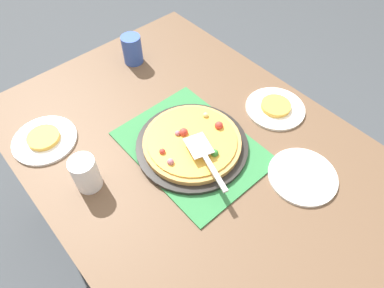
# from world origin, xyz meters

# --- Properties ---
(ground_plane) EXTENTS (8.00, 8.00, 0.00)m
(ground_plane) POSITION_xyz_m (0.00, 0.00, 0.00)
(ground_plane) COLOR #3D4247
(dining_table) EXTENTS (1.40, 1.00, 0.75)m
(dining_table) POSITION_xyz_m (0.00, 0.00, 0.64)
(dining_table) COLOR brown
(dining_table) RESTS_ON ground_plane
(placemat) EXTENTS (0.48, 0.36, 0.01)m
(placemat) POSITION_xyz_m (0.00, 0.00, 0.75)
(placemat) COLOR #2D753D
(placemat) RESTS_ON dining_table
(pizza_pan) EXTENTS (0.38, 0.38, 0.01)m
(pizza_pan) POSITION_xyz_m (0.00, 0.00, 0.76)
(pizza_pan) COLOR black
(pizza_pan) RESTS_ON placemat
(pizza) EXTENTS (0.33, 0.33, 0.05)m
(pizza) POSITION_xyz_m (-0.00, -0.00, 0.78)
(pizza) COLOR tan
(pizza) RESTS_ON pizza_pan
(plate_near_left) EXTENTS (0.22, 0.22, 0.01)m
(plate_near_left) POSITION_xyz_m (-0.07, -0.35, 0.76)
(plate_near_left) COLOR white
(plate_near_left) RESTS_ON dining_table
(plate_far_right) EXTENTS (0.22, 0.22, 0.01)m
(plate_far_right) POSITION_xyz_m (0.36, 0.36, 0.76)
(plate_far_right) COLOR white
(plate_far_right) RESTS_ON dining_table
(plate_side) EXTENTS (0.22, 0.22, 0.01)m
(plate_side) POSITION_xyz_m (-0.32, -0.19, 0.76)
(plate_side) COLOR white
(plate_side) RESTS_ON dining_table
(served_slice_left) EXTENTS (0.11, 0.11, 0.02)m
(served_slice_left) POSITION_xyz_m (-0.07, -0.35, 0.77)
(served_slice_left) COLOR gold
(served_slice_left) RESTS_ON plate_near_left
(served_slice_right) EXTENTS (0.11, 0.11, 0.02)m
(served_slice_right) POSITION_xyz_m (0.36, 0.36, 0.77)
(served_slice_right) COLOR gold
(served_slice_right) RESTS_ON plate_far_right
(cup_far) EXTENTS (0.08, 0.08, 0.12)m
(cup_far) POSITION_xyz_m (0.10, 0.34, 0.81)
(cup_far) COLOR white
(cup_far) RESTS_ON dining_table
(cup_corner) EXTENTS (0.08, 0.08, 0.12)m
(cup_corner) POSITION_xyz_m (0.51, -0.12, 0.81)
(cup_corner) COLOR #3351AD
(cup_corner) RESTS_ON dining_table
(pizza_server) EXTENTS (0.23, 0.11, 0.01)m
(pizza_server) POSITION_xyz_m (-0.09, 0.03, 0.82)
(pizza_server) COLOR silver
(pizza_server) RESTS_ON pizza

